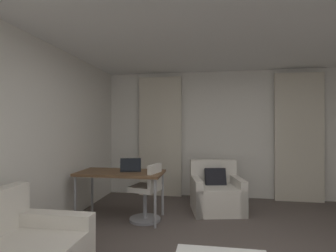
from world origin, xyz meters
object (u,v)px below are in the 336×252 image
object	(u,v)px
armchair	(216,194)
laptop	(131,169)
desk	(121,175)
desk_chair	(147,195)

from	to	relation	value
armchair	laptop	size ratio (longest dim) A/B	2.61
armchair	laptop	distance (m)	1.56
desk	laptop	bearing A→B (deg)	15.87
armchair	desk	xyz separation A→B (m)	(-1.49, -0.65, 0.39)
desk	desk_chair	distance (m)	0.52
desk_chair	laptop	size ratio (longest dim) A/B	2.36
desk_chair	laptop	bearing A→B (deg)	166.54
laptop	desk_chair	bearing A→B (deg)	-13.46
desk	desk_chair	world-z (taller)	desk_chair
armchair	desk_chair	size ratio (longest dim) A/B	1.10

